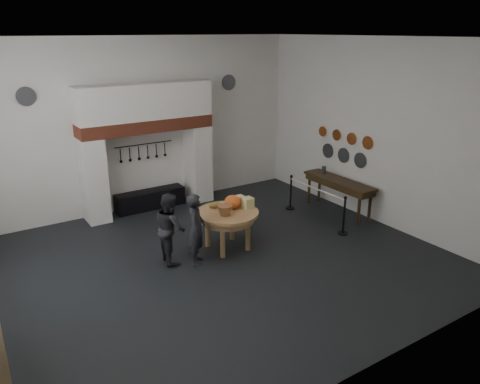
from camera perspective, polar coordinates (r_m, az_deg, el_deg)
floor at (r=10.01m, az=-2.49°, el=-8.42°), size 9.00×8.00×0.02m
ceiling at (r=8.86m, az=-2.92°, el=18.30°), size 9.00×8.00×0.02m
wall_back at (r=12.71m, az=-11.96°, el=7.98°), size 9.00×0.02×4.50m
wall_front at (r=6.25m, az=16.30°, el=-4.11°), size 9.00×0.02×4.50m
wall_right at (r=12.03m, az=16.27°, el=7.00°), size 0.02×8.00×4.50m
chimney_pier_left at (r=12.23m, az=-17.39°, el=1.38°), size 0.55×0.70×2.15m
chimney_pier_right at (r=13.26m, az=-5.12°, el=3.56°), size 0.55×0.70×2.15m
hearth_brick_band at (r=12.38m, az=-11.37°, el=8.01°), size 3.50×0.72×0.32m
chimney_hood at (r=12.28m, az=-11.56°, el=10.80°), size 3.50×0.70×0.90m
iron_range at (r=12.99m, az=-10.90°, el=-0.89°), size 1.90×0.45×0.50m
utensil_rail at (r=12.74m, az=-11.67°, el=5.72°), size 1.60×0.02×0.02m
work_table at (r=10.23m, az=-1.55°, el=-2.59°), size 1.46×1.46×0.07m
pumpkin at (r=10.34m, az=-0.91°, el=-1.21°), size 0.36×0.36×0.31m
cheese_block_big at (r=10.38m, az=0.94°, el=-1.32°), size 0.22×0.22×0.24m
cheese_block_small at (r=10.62m, az=-0.06°, el=-0.97°), size 0.18×0.18×0.20m
wicker_basket at (r=9.98m, az=-1.84°, el=-2.26°), size 0.34×0.34×0.22m
bread_loaf at (r=10.43m, az=-3.03°, el=-1.59°), size 0.31×0.18×0.13m
visitor_near at (r=9.65m, az=-5.35°, el=-4.56°), size 0.62×0.67×1.53m
visitor_far at (r=9.83m, az=-8.51°, el=-4.32°), size 0.64×0.79×1.50m
side_table at (r=12.57m, az=11.98°, el=1.35°), size 0.55×2.20×0.06m
pewter_jug at (r=12.94m, az=10.17°, el=2.63°), size 0.12×0.12×0.22m
copper_pan_a at (r=12.19m, az=15.31°, el=5.80°), size 0.03×0.34×0.34m
copper_pan_b at (r=12.55m, az=13.45°, el=6.33°), size 0.03×0.32×0.32m
copper_pan_c at (r=12.93m, az=11.70°, el=6.82°), size 0.03×0.30×0.30m
copper_pan_d at (r=13.31m, az=10.05°, el=7.28°), size 0.03×0.28×0.28m
pewter_plate_left at (r=12.44m, az=14.43°, el=3.76°), size 0.03×0.40×0.40m
pewter_plate_mid at (r=12.84m, az=12.48°, el=4.38°), size 0.03×0.40×0.40m
pewter_plate_right at (r=13.25m, az=10.65°, el=4.97°), size 0.03×0.40×0.40m
pewter_plate_back_left at (r=11.84m, az=-24.63°, el=10.54°), size 0.44×0.03×0.44m
pewter_plate_back_right at (r=13.72m, az=-1.38°, el=13.21°), size 0.44×0.03×0.44m
barrier_post_near at (r=11.35m, az=12.56°, el=-2.92°), size 0.05×0.05×0.90m
barrier_post_far at (r=12.72m, az=6.21°, el=-0.11°), size 0.05×0.05×0.90m
barrier_rope at (r=11.88m, az=9.30°, el=0.37°), size 0.04×2.00×0.04m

